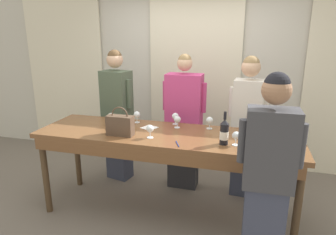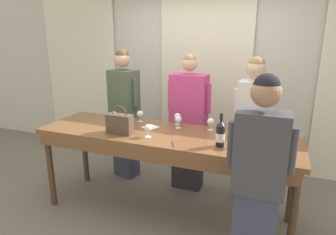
# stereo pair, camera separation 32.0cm
# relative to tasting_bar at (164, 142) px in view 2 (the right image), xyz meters

# --- Properties ---
(ground_plane) EXTENTS (18.00, 18.00, 0.00)m
(ground_plane) POSITION_rel_tasting_bar_xyz_m (0.00, 0.03, -0.87)
(ground_plane) COLOR #70665B
(wall_back) EXTENTS (12.00, 0.06, 2.80)m
(wall_back) POSITION_rel_tasting_bar_xyz_m (0.00, 1.67, 0.53)
(wall_back) COLOR beige
(wall_back) RESTS_ON ground_plane
(curtain_panel_left) EXTENTS (1.37, 0.03, 2.69)m
(curtain_panel_left) POSITION_rel_tasting_bar_xyz_m (-2.22, 1.60, 0.47)
(curtain_panel_left) COLOR #EFE5C6
(curtain_panel_left) RESTS_ON ground_plane
(curtain_panel_center) EXTENTS (1.37, 0.03, 2.69)m
(curtain_panel_center) POSITION_rel_tasting_bar_xyz_m (0.00, 1.60, 0.47)
(curtain_panel_center) COLOR #EFE5C6
(curtain_panel_center) RESTS_ON ground_plane
(tasting_bar) EXTENTS (2.77, 0.80, 0.96)m
(tasting_bar) POSITION_rel_tasting_bar_xyz_m (0.00, 0.00, 0.00)
(tasting_bar) COLOR brown
(tasting_bar) RESTS_ON ground_plane
(wine_bottle) EXTENTS (0.08, 0.08, 0.32)m
(wine_bottle) POSITION_rel_tasting_bar_xyz_m (0.62, -0.14, 0.21)
(wine_bottle) COLOR black
(wine_bottle) RESTS_ON tasting_bar
(handbag) EXTENTS (0.28, 0.12, 0.30)m
(handbag) POSITION_rel_tasting_bar_xyz_m (-0.44, -0.16, 0.20)
(handbag) COLOR brown
(handbag) RESTS_ON tasting_bar
(wine_glass_front_left) EXTENTS (0.08, 0.08, 0.14)m
(wine_glass_front_left) POSITION_rel_tasting_bar_xyz_m (-0.43, 0.31, 0.19)
(wine_glass_front_left) COLOR white
(wine_glass_front_left) RESTS_ON tasting_bar
(wine_glass_front_mid) EXTENTS (0.08, 0.08, 0.14)m
(wine_glass_front_mid) POSITION_rel_tasting_bar_xyz_m (0.73, -0.13, 0.19)
(wine_glass_front_mid) COLOR white
(wine_glass_front_mid) RESTS_ON tasting_bar
(wine_glass_front_right) EXTENTS (0.08, 0.08, 0.14)m
(wine_glass_front_right) POSITION_rel_tasting_bar_xyz_m (-0.53, 0.09, 0.19)
(wine_glass_front_right) COLOR white
(wine_glass_front_right) RESTS_ON tasting_bar
(wine_glass_center_left) EXTENTS (0.08, 0.08, 0.14)m
(wine_glass_center_left) POSITION_rel_tasting_bar_xyz_m (0.95, 0.36, 0.19)
(wine_glass_center_left) COLOR white
(wine_glass_center_left) RESTS_ON tasting_bar
(wine_glass_center_mid) EXTENTS (0.08, 0.08, 0.14)m
(wine_glass_center_mid) POSITION_rel_tasting_bar_xyz_m (-0.12, -0.15, 0.19)
(wine_glass_center_mid) COLOR white
(wine_glass_center_mid) RESTS_ON tasting_bar
(wine_glass_center_right) EXTENTS (0.08, 0.08, 0.14)m
(wine_glass_center_right) POSITION_rel_tasting_bar_xyz_m (-0.69, 0.15, 0.19)
(wine_glass_center_right) COLOR white
(wine_glass_center_right) RESTS_ON tasting_bar
(wine_glass_back_left) EXTENTS (0.08, 0.08, 0.14)m
(wine_glass_back_left) POSITION_rel_tasting_bar_xyz_m (0.02, 0.36, 0.19)
(wine_glass_back_left) COLOR white
(wine_glass_back_left) RESTS_ON tasting_bar
(wine_glass_back_mid) EXTENTS (0.08, 0.08, 0.14)m
(wine_glass_back_mid) POSITION_rel_tasting_bar_xyz_m (0.42, 0.30, 0.19)
(wine_glass_back_mid) COLOR white
(wine_glass_back_mid) RESTS_ON tasting_bar
(wine_glass_back_right) EXTENTS (0.08, 0.08, 0.14)m
(wine_glass_back_right) POSITION_rel_tasting_bar_xyz_m (0.07, 0.24, 0.19)
(wine_glass_back_right) COLOR white
(wine_glass_back_right) RESTS_ON tasting_bar
(napkin) EXTENTS (0.20, 0.20, 0.00)m
(napkin) POSITION_rel_tasting_bar_xyz_m (-0.23, 0.15, 0.10)
(napkin) COLOR white
(napkin) RESTS_ON tasting_bar
(pen) EXTENTS (0.07, 0.14, 0.01)m
(pen) POSITION_rel_tasting_bar_xyz_m (0.19, -0.26, 0.10)
(pen) COLOR #193399
(pen) RESTS_ON tasting_bar
(guest_olive_jacket) EXTENTS (0.48, 0.33, 1.78)m
(guest_olive_jacket) POSITION_rel_tasting_bar_xyz_m (-0.87, 0.71, 0.05)
(guest_olive_jacket) COLOR #383D51
(guest_olive_jacket) RESTS_ON ground_plane
(guest_pink_top) EXTENTS (0.56, 0.26, 1.75)m
(guest_pink_top) POSITION_rel_tasting_bar_xyz_m (0.04, 0.71, 0.01)
(guest_pink_top) COLOR #28282D
(guest_pink_top) RESTS_ON ground_plane
(guest_cream_sweater) EXTENTS (0.46, 0.28, 1.74)m
(guest_cream_sweater) POSITION_rel_tasting_bar_xyz_m (0.82, 0.71, 0.04)
(guest_cream_sweater) COLOR #383D51
(guest_cream_sweater) RESTS_ON ground_plane
(host_pouring) EXTENTS (0.50, 0.25, 1.73)m
(host_pouring) POSITION_rel_tasting_bar_xyz_m (1.01, -0.58, 0.03)
(host_pouring) COLOR #383D51
(host_pouring) RESTS_ON ground_plane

